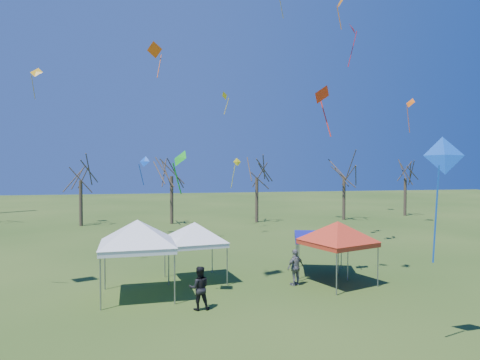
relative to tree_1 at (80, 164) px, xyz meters
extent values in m
plane|color=#294616|center=(10.77, -24.65, -5.79)|extent=(140.00, 140.00, 0.00)
cylinder|color=#3D2D21|center=(0.00, 0.00, -3.65)|extent=(0.32, 0.32, 4.28)
cylinder|color=#3D2D21|center=(8.40, -0.27, -3.47)|extent=(0.32, 0.32, 4.64)
cylinder|color=#3D2D21|center=(16.80, -0.60, -3.55)|extent=(0.32, 0.32, 4.49)
cylinder|color=#3D2D21|center=(26.12, -0.65, -3.56)|extent=(0.32, 0.32, 4.47)
cylinder|color=#3D2D21|center=(34.49, 1.42, -3.68)|extent=(0.32, 0.32, 4.23)
cylinder|color=gray|center=(4.68, -24.71, -4.76)|extent=(0.06, 0.06, 2.07)
cylinder|color=gray|center=(4.53, -21.82, -4.76)|extent=(0.06, 0.06, 2.07)
cylinder|color=gray|center=(7.57, -24.56, -4.76)|extent=(0.06, 0.06, 2.07)
cylinder|color=gray|center=(7.41, -21.67, -4.76)|extent=(0.06, 0.06, 2.07)
cube|color=white|center=(6.05, -23.19, -3.60)|extent=(3.26, 3.26, 0.25)
pyramid|color=white|center=(6.05, -23.19, -2.44)|extent=(4.38, 4.38, 1.03)
cylinder|color=gray|center=(7.65, -22.61, -4.89)|extent=(0.05, 0.05, 1.79)
cylinder|color=gray|center=(7.27, -20.13, -4.89)|extent=(0.05, 0.05, 1.79)
cylinder|color=gray|center=(10.13, -22.23, -4.89)|extent=(0.05, 0.05, 1.79)
cylinder|color=gray|center=(9.75, -19.75, -4.89)|extent=(0.05, 0.05, 1.79)
cube|color=white|center=(8.70, -21.18, -3.89)|extent=(3.07, 3.07, 0.22)
pyramid|color=white|center=(8.70, -21.18, -2.89)|extent=(3.76, 3.76, 0.90)
cylinder|color=gray|center=(14.56, -24.73, -4.86)|extent=(0.06, 0.06, 1.86)
cylinder|color=gray|center=(13.68, -22.27, -4.86)|extent=(0.06, 0.06, 1.86)
cylinder|color=gray|center=(17.02, -23.85, -4.86)|extent=(0.06, 0.06, 1.86)
cylinder|color=gray|center=(16.14, -21.39, -4.86)|extent=(0.06, 0.06, 1.86)
cube|color=red|center=(15.35, -23.06, -3.81)|extent=(3.57, 3.57, 0.22)
pyramid|color=red|center=(15.35, -23.06, -2.77)|extent=(3.72, 3.72, 0.93)
cylinder|color=gray|center=(13.74, -21.88, -4.91)|extent=(0.05, 0.05, 1.76)
cylinder|color=gray|center=(14.48, -19.53, -4.91)|extent=(0.05, 0.05, 1.76)
cylinder|color=gray|center=(16.09, -22.62, -4.91)|extent=(0.05, 0.05, 1.76)
cylinder|color=gray|center=(16.83, -20.27, -4.91)|extent=(0.05, 0.05, 1.76)
cube|color=#0D0E8B|center=(15.29, -21.07, -3.92)|extent=(3.31, 3.31, 0.21)
cube|color=#0D0E8B|center=(15.29, -21.07, -3.77)|extent=(3.31, 3.31, 0.11)
imported|color=slate|center=(13.31, -22.87, -4.93)|extent=(1.09, 0.83, 1.72)
imported|color=black|center=(8.49, -25.39, -4.93)|extent=(0.85, 0.67, 1.72)
cone|color=yellow|center=(12.70, -5.94, 5.83)|extent=(0.61, 0.81, 0.72)
cube|color=yellow|center=(12.81, -6.17, 4.91)|extent=(0.50, 0.26, 1.48)
cone|color=#EA540C|center=(6.87, -11.45, 7.94)|extent=(1.24, 0.91, 1.15)
cube|color=#EA540C|center=(7.16, -11.60, 6.78)|extent=(0.35, 0.65, 1.75)
cone|color=#18A11B|center=(7.82, -24.09, 0.21)|extent=(0.92, 1.01, 0.72)
cube|color=#18A11B|center=(7.72, -23.91, -0.66)|extent=(0.40, 0.27, 1.32)
cone|color=blue|center=(6.00, -6.84, 0.21)|extent=(0.98, 0.83, 0.89)
cube|color=blue|center=(5.73, -6.66, -0.87)|extent=(0.41, 0.59, 1.70)
cone|color=orange|center=(18.65, -15.87, 10.48)|extent=(0.42, 0.82, 0.76)
cube|color=orange|center=(18.64, -15.71, 9.51)|extent=(0.36, 0.05, 1.53)
cone|color=yellow|center=(14.40, -2.73, 0.21)|extent=(0.85, 0.45, 0.81)
cube|color=yellow|center=(13.98, -2.85, -1.13)|extent=(0.29, 0.87, 2.28)
cone|color=blue|center=(15.37, -30.60, 0.21)|extent=(1.25, 0.75, 1.18)
cube|color=blue|center=(15.17, -30.53, -1.60)|extent=(0.19, 0.45, 3.03)
cone|color=red|center=(19.92, -15.11, 9.04)|extent=(1.01, 1.14, 0.90)
cube|color=red|center=(19.77, -15.35, 7.62)|extent=(0.52, 0.35, 2.34)
cube|color=gold|center=(18.41, -3.34, 14.79)|extent=(0.69, 0.52, 2.25)
cone|color=red|center=(14.78, -22.34, 3.36)|extent=(1.24, 1.09, 0.88)
cube|color=red|center=(15.07, -22.19, 2.19)|extent=(0.35, 0.63, 1.82)
cone|color=orange|center=(-3.71, 0.00, 8.38)|extent=(1.35, 1.05, 1.01)
cube|color=orange|center=(-4.00, 0.07, 7.03)|extent=(0.18, 0.64, 2.13)
cone|color=#ED5A0C|center=(30.52, -5.45, 5.81)|extent=(0.88, 1.18, 0.94)
cube|color=#ED5A0C|center=(30.46, -5.25, 4.28)|extent=(0.45, 0.16, 2.55)
camera|label=1|loc=(6.79, -42.04, -0.09)|focal=32.00mm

